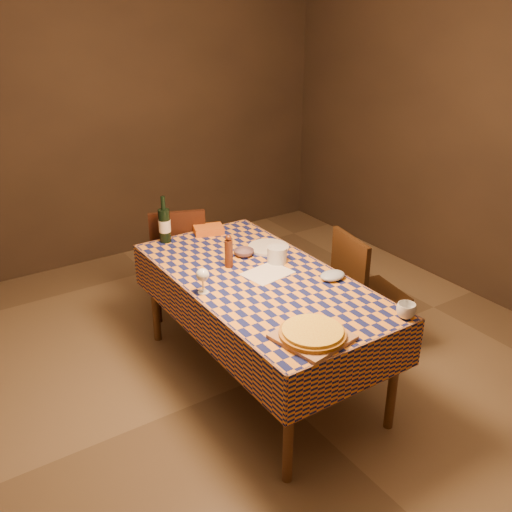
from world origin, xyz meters
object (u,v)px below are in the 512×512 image
object	(u,v)px
wine_bottle	(165,225)
chair_far	(178,255)
dining_table	(260,288)
chair_right	(362,288)
pizza	(312,332)
bowl	(244,253)
white_plate	(269,247)
cutting_board	(312,337)

from	to	relation	value
wine_bottle	chair_far	world-z (taller)	wine_bottle
dining_table	chair_right	distance (m)	0.80
pizza	wine_bottle	world-z (taller)	wine_bottle
pizza	wine_bottle	xyz separation A→B (m)	(-0.08, 1.59, 0.09)
bowl	white_plate	xyz separation A→B (m)	(0.21, 0.01, -0.01)
chair_far	chair_right	world-z (taller)	same
pizza	chair_far	xyz separation A→B (m)	(0.11, 1.81, -0.29)
cutting_board	pizza	xyz separation A→B (m)	(0.00, 0.00, 0.03)
wine_bottle	white_plate	bearing A→B (deg)	-43.04
cutting_board	chair_far	distance (m)	1.83
dining_table	wine_bottle	xyz separation A→B (m)	(-0.25, 0.86, 0.20)
dining_table	bowl	distance (m)	0.36
white_plate	dining_table	bearing A→B (deg)	-131.04
cutting_board	chair_far	size ratio (longest dim) A/B	0.36
pizza	dining_table	bearing A→B (deg)	77.15
dining_table	cutting_board	xyz separation A→B (m)	(-0.17, -0.73, 0.09)
bowl	white_plate	world-z (taller)	bowl
wine_bottle	white_plate	world-z (taller)	wine_bottle
bowl	cutting_board	bearing A→B (deg)	-103.55
cutting_board	chair_far	world-z (taller)	chair_far
white_plate	chair_right	world-z (taller)	chair_right
chair_far	chair_right	size ratio (longest dim) A/B	1.00
dining_table	cutting_board	size ratio (longest dim) A/B	5.43
cutting_board	bowl	distance (m)	1.10
white_plate	chair_right	size ratio (longest dim) A/B	0.31
chair_right	wine_bottle	bearing A→B (deg)	136.41
dining_table	pizza	bearing A→B (deg)	-102.85
bowl	wine_bottle	bearing A→B (deg)	123.03
dining_table	pizza	distance (m)	0.76
chair_far	white_plate	bearing A→B (deg)	-64.30
dining_table	chair_far	xyz separation A→B (m)	(-0.05, 1.08, -0.17)
cutting_board	wine_bottle	size ratio (longest dim) A/B	0.99
pizza	cutting_board	bearing A→B (deg)	-90.00
dining_table	chair_right	world-z (taller)	chair_right
wine_bottle	cutting_board	bearing A→B (deg)	-87.05
white_plate	chair_right	distance (m)	0.71
chair_far	bowl	bearing A→B (deg)	-78.99
cutting_board	bowl	bearing A→B (deg)	76.45
bowl	dining_table	bearing A→B (deg)	-105.05
pizza	white_plate	size ratio (longest dim) A/B	1.36
cutting_board	chair_right	distance (m)	1.15
dining_table	chair_right	size ratio (longest dim) A/B	1.98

